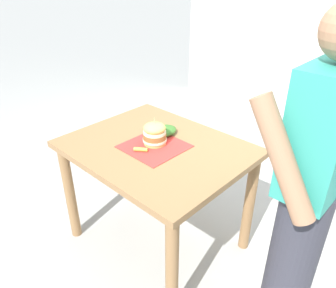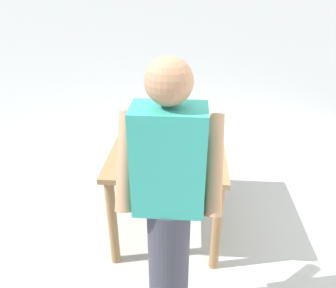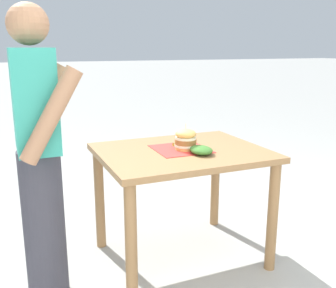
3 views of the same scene
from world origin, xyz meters
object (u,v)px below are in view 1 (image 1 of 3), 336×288
patio_table (157,163)px  diner_across_table (309,191)px  sandwich (155,133)px  pickle_spear (141,149)px  side_salad (164,131)px

patio_table → diner_across_table: bearing=94.0°
sandwich → diner_across_table: diner_across_table is taller
sandwich → pickle_spear: bearing=4.0°
pickle_spear → sandwich: bearing=-176.0°
pickle_spear → side_salad: (-0.26, -0.06, 0.01)m
pickle_spear → side_salad: side_salad is taller
sandwich → side_salad: bearing=-160.6°
side_salad → diner_across_table: (0.08, 0.99, 0.07)m
pickle_spear → diner_across_table: size_ratio=0.05×
patio_table → sandwich: 0.20m
pickle_spear → diner_across_table: diner_across_table is taller
diner_across_table → side_salad: bearing=-94.6°
diner_across_table → sandwich: bearing=-86.7°
patio_table → pickle_spear: pickle_spear is taller
diner_across_table → patio_table: bearing=-86.0°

